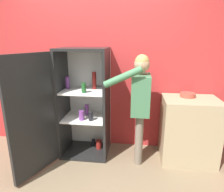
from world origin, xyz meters
The scene contains 6 objects.
ground_plane centered at (0.00, 0.00, 0.00)m, with size 12.00×12.00×0.00m, color #7A664C.
wall_back centered at (0.00, 0.98, 1.27)m, with size 7.00×0.06×2.55m.
refrigerator centered at (-0.29, 0.55, 0.80)m, with size 1.01×1.22×1.61m.
person centered at (0.63, 0.51, 0.97)m, with size 0.60×0.57×1.54m.
counter centered at (1.35, 0.64, 0.46)m, with size 0.76×0.57×0.93m.
bowl centered at (1.31, 0.74, 0.96)m, with size 0.21×0.21×0.06m.
Camera 1 is at (0.57, -2.11, 1.73)m, focal length 32.00 mm.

